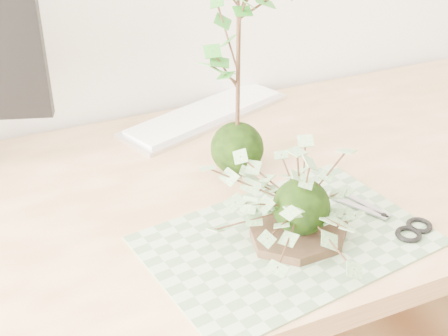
{
  "coord_description": "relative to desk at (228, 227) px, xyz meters",
  "views": [
    {
      "loc": [
        -0.34,
        0.37,
        1.34
      ],
      "look_at": [
        0.0,
        1.14,
        0.84
      ],
      "focal_mm": 50.0,
      "sensor_mm": 36.0,
      "label": 1
    }
  ],
  "objects": [
    {
      "name": "desk",
      "position": [
        0.0,
        0.0,
        0.0
      ],
      "size": [
        1.6,
        0.7,
        0.74
      ],
      "color": "tan",
      "rests_on": "ground_plane"
    },
    {
      "name": "cutting_mat",
      "position": [
        0.02,
        -0.18,
        0.09
      ],
      "size": [
        0.47,
        0.35,
        0.0
      ],
      "primitive_type": "cube",
      "rotation": [
        0.0,
        0.0,
        0.15
      ],
      "color": "#53734F",
      "rests_on": "desk"
    },
    {
      "name": "stone_dish",
      "position": [
        0.04,
        -0.19,
        0.1
      ],
      "size": [
        0.17,
        0.17,
        0.01
      ],
      "primitive_type": "cylinder",
      "rotation": [
        0.0,
        0.0,
        0.03
      ],
      "color": "black",
      "rests_on": "cutting_mat"
    },
    {
      "name": "ivy_kokedama",
      "position": [
        0.04,
        -0.19,
        0.19
      ],
      "size": [
        0.31,
        0.31,
        0.18
      ],
      "rotation": [
        0.0,
        0.0,
        0.29
      ],
      "color": "black",
      "rests_on": "stone_dish"
    },
    {
      "name": "keyboard",
      "position": [
        0.07,
        0.28,
        0.1
      ],
      "size": [
        0.42,
        0.25,
        0.02
      ],
      "rotation": [
        0.0,
        0.0,
        0.35
      ],
      "color": "silver",
      "rests_on": "desk"
    },
    {
      "name": "scissors",
      "position": [
        0.2,
        -0.23,
        0.1
      ],
      "size": [
        0.09,
        0.18,
        0.01
      ],
      "rotation": [
        0.0,
        0.0,
        0.38
      ],
      "color": "#91919C",
      "rests_on": "cutting_mat"
    },
    {
      "name": "maple_kokedama",
      "position": [
        0.04,
        0.04,
        0.37
      ],
      "size": [
        0.27,
        0.27,
        0.41
      ],
      "rotation": [
        0.0,
        0.0,
        -0.33
      ],
      "color": "black",
      "rests_on": "desk"
    }
  ]
}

